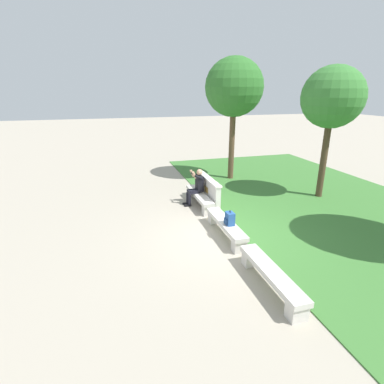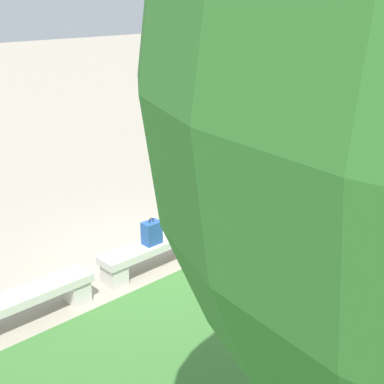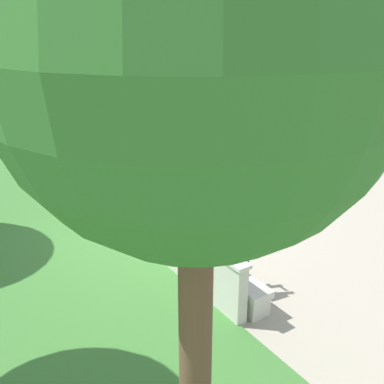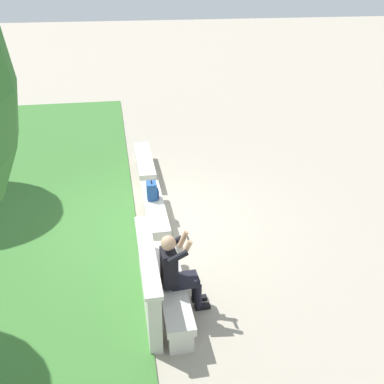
{
  "view_description": "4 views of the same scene",
  "coord_description": "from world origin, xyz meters",
  "px_view_note": "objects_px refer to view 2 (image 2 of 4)",
  "views": [
    {
      "loc": [
        7.23,
        -3.07,
        4.0
      ],
      "look_at": [
        -1.01,
        -0.71,
        1.07
      ],
      "focal_mm": 28.0,
      "sensor_mm": 36.0,
      "label": 1
    },
    {
      "loc": [
        4.9,
        5.88,
        4.1
      ],
      "look_at": [
        -0.68,
        -0.03,
        1.05
      ],
      "focal_mm": 50.0,
      "sensor_mm": 36.0,
      "label": 2
    },
    {
      "loc": [
        -7.74,
        4.0,
        4.3
      ],
      "look_at": [
        -0.73,
        -0.62,
        1.02
      ],
      "focal_mm": 42.0,
      "sensor_mm": 36.0,
      "label": 3
    },
    {
      "loc": [
        -8.04,
        0.66,
        4.73
      ],
      "look_at": [
        -0.76,
        -0.64,
        1.03
      ],
      "focal_mm": 42.0,
      "sensor_mm": 36.0,
      "label": 4
    }
  ],
  "objects_px": {
    "bench_near": "(162,247)",
    "person_photographer": "(266,182)",
    "bench_mid": "(13,307)",
    "backpack": "(151,233)",
    "bench_main": "(264,206)"
  },
  "relations": [
    {
      "from": "bench_near",
      "to": "person_photographer",
      "type": "distance_m",
      "value": 2.69
    },
    {
      "from": "bench_mid",
      "to": "backpack",
      "type": "relative_size",
      "value": 5.21
    },
    {
      "from": "bench_main",
      "to": "bench_mid",
      "type": "distance_m",
      "value": 5.05
    },
    {
      "from": "bench_main",
      "to": "person_photographer",
      "type": "bearing_deg",
      "value": -149.53
    },
    {
      "from": "bench_main",
      "to": "backpack",
      "type": "bearing_deg",
      "value": 0.26
    },
    {
      "from": "bench_mid",
      "to": "bench_main",
      "type": "bearing_deg",
      "value": 180.0
    },
    {
      "from": "bench_near",
      "to": "backpack",
      "type": "distance_m",
      "value": 0.39
    },
    {
      "from": "bench_near",
      "to": "person_photographer",
      "type": "relative_size",
      "value": 1.69
    },
    {
      "from": "bench_main",
      "to": "bench_mid",
      "type": "xyz_separation_m",
      "value": [
        5.05,
        0.0,
        0.0
      ]
    },
    {
      "from": "bench_main",
      "to": "bench_near",
      "type": "distance_m",
      "value": 2.52
    },
    {
      "from": "bench_mid",
      "to": "backpack",
      "type": "bearing_deg",
      "value": 179.69
    },
    {
      "from": "bench_main",
      "to": "bench_mid",
      "type": "height_order",
      "value": "same"
    },
    {
      "from": "bench_main",
      "to": "bench_near",
      "type": "bearing_deg",
      "value": 0.0
    },
    {
      "from": "bench_near",
      "to": "person_photographer",
      "type": "xyz_separation_m",
      "value": [
        -2.66,
        -0.08,
        0.43
      ]
    },
    {
      "from": "bench_mid",
      "to": "backpack",
      "type": "xyz_separation_m",
      "value": [
        -2.3,
        0.01,
        0.32
      ]
    }
  ]
}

